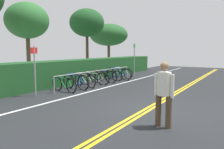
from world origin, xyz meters
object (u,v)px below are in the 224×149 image
(bicycle_4, at_px, (103,77))
(bicycle_6, at_px, (119,74))
(sign_post_far, at_px, (134,57))
(tree_mid, at_px, (27,21))
(bicycle_3, at_px, (94,78))
(tree_far_right, at_px, (87,23))
(tree_extra, at_px, (109,35))
(sign_post_near, at_px, (35,66))
(bicycle_7, at_px, (122,73))
(bike_rack, at_px, (99,73))
(pedestrian, at_px, (164,90))
(bicycle_1, at_px, (76,82))
(bicycle_2, at_px, (85,80))
(bicycle_5, at_px, (109,76))
(bicycle_0, at_px, (64,84))

(bicycle_4, height_order, bicycle_6, bicycle_6)
(sign_post_far, relative_size, tree_mid, 0.51)
(bicycle_3, relative_size, tree_far_right, 0.34)
(tree_extra, bearing_deg, sign_post_near, -162.14)
(bicycle_6, relative_size, bicycle_7, 1.07)
(bike_rack, relative_size, pedestrian, 4.23)
(bicycle_1, relative_size, tree_mid, 0.38)
(bicycle_2, relative_size, bicycle_3, 1.04)
(sign_post_near, bearing_deg, bicycle_2, -5.40)
(bicycle_1, height_order, sign_post_near, sign_post_near)
(bicycle_3, xyz_separation_m, tree_mid, (-1.12, 3.81, 3.13))
(bicycle_5, xyz_separation_m, bicycle_7, (1.54, -0.06, 0.02))
(bicycle_0, bearing_deg, tree_extra, 21.61)
(sign_post_near, height_order, tree_extra, tree_extra)
(pedestrian, height_order, sign_post_far, sign_post_far)
(sign_post_far, bearing_deg, tree_far_right, 104.92)
(bicycle_5, distance_m, bicycle_6, 0.81)
(bicycle_1, bearing_deg, bicycle_3, 1.48)
(bicycle_1, xyz_separation_m, bicycle_7, (4.74, 0.13, -0.01))
(bicycle_0, distance_m, tree_mid, 5.09)
(bike_rack, bearing_deg, bicycle_0, -179.38)
(bicycle_0, bearing_deg, bicycle_4, 0.53)
(bicycle_6, bearing_deg, bicycle_2, 177.97)
(bicycle_4, distance_m, tree_mid, 5.31)
(bicycle_6, height_order, tree_mid, tree_mid)
(bicycle_5, bearing_deg, bicycle_2, -176.92)
(tree_mid, distance_m, tree_extra, 8.73)
(bicycle_2, relative_size, tree_far_right, 0.35)
(bicycle_3, bearing_deg, sign_post_near, 175.50)
(bicycle_4, distance_m, tree_extra, 8.28)
(tree_mid, bearing_deg, bicycle_0, -106.99)
(bike_rack, bearing_deg, sign_post_near, 176.03)
(bicycle_2, xyz_separation_m, tree_extra, (8.38, 3.88, 2.85))
(bike_rack, xyz_separation_m, bicycle_1, (-1.96, -0.04, -0.22))
(bicycle_6, xyz_separation_m, pedestrian, (-6.89, -5.19, 0.53))
(bicycle_5, height_order, bicycle_6, bicycle_6)
(sign_post_far, height_order, tree_mid, tree_mid)
(bike_rack, height_order, tree_extra, tree_extra)
(sign_post_far, bearing_deg, bicycle_4, 175.20)
(pedestrian, bearing_deg, bicycle_0, 67.68)
(bicycle_7, distance_m, sign_post_far, 1.54)
(tree_extra, bearing_deg, bicycle_6, -142.30)
(bicycle_1, distance_m, bicycle_2, 0.76)
(bicycle_2, height_order, bicycle_6, bicycle_6)
(bicycle_5, distance_m, tree_far_right, 4.83)
(bicycle_1, xyz_separation_m, tree_mid, (0.41, 3.85, 3.12))
(bicycle_6, bearing_deg, bicycle_3, 177.70)
(bicycle_7, height_order, sign_post_near, sign_post_near)
(bicycle_1, relative_size, sign_post_near, 0.85)
(bike_rack, height_order, bicycle_7, bike_rack)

